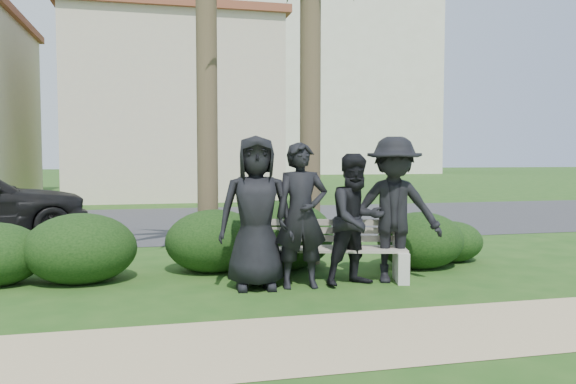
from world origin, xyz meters
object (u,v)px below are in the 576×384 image
at_px(man_c, 356,220).
at_px(man_d, 394,210).
at_px(park_bench, 322,254).
at_px(man_a, 256,212).
at_px(man_b, 301,215).

xyz_separation_m(man_c, man_d, (0.55, 0.06, 0.11)).
xyz_separation_m(park_bench, man_a, (-0.94, -0.27, 0.61)).
distance_m(man_a, man_b, 0.57).
xyz_separation_m(man_a, man_b, (0.56, -0.09, -0.04)).
distance_m(park_bench, man_a, 1.15).
bearing_deg(man_a, park_bench, 21.64).
xyz_separation_m(man_b, man_d, (1.27, 0.04, 0.04)).
height_order(man_b, man_d, man_d).
xyz_separation_m(park_bench, man_c, (0.35, -0.37, 0.50)).
xyz_separation_m(man_a, man_d, (1.84, -0.05, -0.00)).
relative_size(park_bench, man_c, 1.39).
xyz_separation_m(man_a, man_c, (1.29, -0.11, -0.11)).
bearing_deg(man_d, park_bench, 177.28).
bearing_deg(park_bench, man_a, -149.02).
relative_size(man_b, man_d, 0.96).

